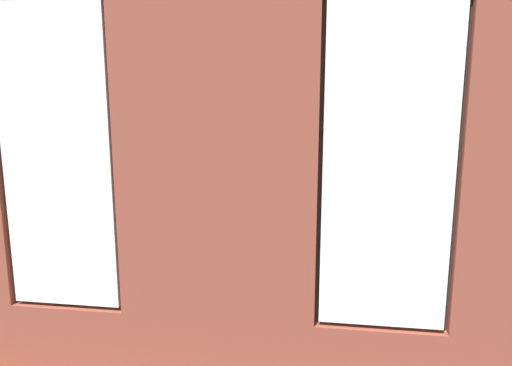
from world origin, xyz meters
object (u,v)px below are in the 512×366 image
Objects in this scene: coffee_table at (256,228)px; potted_plant_corner_near_left at (451,192)px; tv_flatscreen at (65,183)px; papasan_chair at (212,202)px; couch_by_window at (206,310)px; remote_silver at (262,228)px; cup_ceramic at (245,220)px; remote_gray at (256,225)px; potted_plant_by_left_couch at (431,228)px; media_console at (69,225)px; table_plant_small at (225,219)px; couch_left at (494,262)px.

coffee_table is 1.14× the size of potted_plant_corner_near_left.
tv_flatscreen reaches higher than papasan_chair.
couch_by_window reaches higher than remote_silver.
cup_ceramic is 0.48× the size of remote_gray.
papasan_chair is (0.76, -1.06, -0.00)m from cup_ceramic.
tv_flatscreen is 5.39m from potted_plant_by_left_couch.
tv_flatscreen is at bearing 31.49° from papasan_chair.
potted_plant_by_left_couch is (-5.34, -0.45, -0.60)m from tv_flatscreen.
remote_gray is at bearing 147.41° from cup_ceramic.
media_console is (2.97, -0.12, -0.11)m from remote_silver.
table_plant_small reaches higher than cup_ceramic.
coffee_table is 6.97× the size of table_plant_small.
remote_silver is 0.18× the size of tv_flatscreen.
potted_plant_corner_near_left is at bearing -115.17° from potted_plant_by_left_couch.
potted_plant_corner_near_left is 1.33m from potted_plant_by_left_couch.
couch_by_window and couch_left have the same top height.
papasan_chair is at bearing -12.14° from potted_plant_by_left_couch.
coffee_table is (-0.08, -2.53, 0.03)m from couch_by_window.
couch_left is 3.21m from cup_ceramic.
media_console is at bearing 0.23° from coffee_table.
remote_silver is 3.01m from tv_flatscreen.
couch_left is 1.70× the size of papasan_chair.
table_plant_small is at bearing 17.72° from coffee_table.
couch_by_window is 11.84× the size of remote_gray.
table_plant_small is at bearing -98.32° from couch_left.
couch_by_window is 1.64× the size of media_console.
remote_gray is 2.91m from tv_flatscreen.
couch_by_window reaches higher than media_console.
coffee_table is at bearing 123.07° from remote_gray.
remote_gray is 0.16× the size of papasan_chair.
remote_gray is 1.00× the size of remote_silver.
tv_flatscreen is 0.78× the size of potted_plant_corner_near_left.
couch_by_window is 2.53m from coffee_table.
papasan_chair is (3.81, -2.07, 0.11)m from couch_left.
tv_flatscreen is (2.86, 0.01, 0.58)m from coffee_table.
couch_by_window is 2.53m from remote_gray.
couch_by_window is 5.19m from potted_plant_corner_near_left.
potted_plant_by_left_couch is (-2.48, -0.44, -0.07)m from remote_gray.
couch_by_window is 3.91m from potted_plant_by_left_couch.
table_plant_small is 1.17× the size of remote_silver.
potted_plant_by_left_couch is (-2.37, -0.57, -0.07)m from remote_silver.
remote_gray is at bearing -91.73° from couch_by_window.
tv_flatscreen is (0.00, -0.00, 0.64)m from media_console.
table_plant_small is at bearing 177.07° from tv_flatscreen.
couch_left reaches higher than coffee_table.
remote_gray is (-0.17, 0.11, -0.03)m from cup_ceramic.
potted_plant_corner_near_left is at bearing -164.59° from tv_flatscreen.
cup_ceramic reaches higher than remote_gray.
cup_ceramic is at bearing -177.45° from tv_flatscreen.
media_console reaches higher than potted_plant_by_left_couch.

